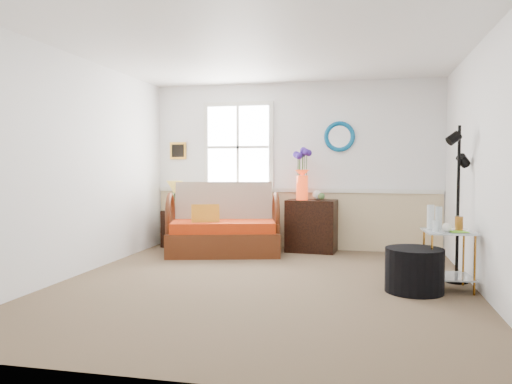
% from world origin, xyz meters
% --- Properties ---
extents(floor, '(4.50, 5.00, 0.01)m').
position_xyz_m(floor, '(0.00, 0.00, 0.00)').
color(floor, brown).
rests_on(floor, ground).
extents(ceiling, '(4.50, 5.00, 0.01)m').
position_xyz_m(ceiling, '(0.00, 0.00, 2.60)').
color(ceiling, white).
rests_on(ceiling, walls).
extents(walls, '(4.51, 5.01, 2.60)m').
position_xyz_m(walls, '(0.00, 0.00, 1.30)').
color(walls, white).
rests_on(walls, floor).
extents(wainscot, '(4.46, 0.02, 0.90)m').
position_xyz_m(wainscot, '(0.00, 2.48, 0.45)').
color(wainscot, '#C9B183').
rests_on(wainscot, walls).
extents(chair_rail, '(4.46, 0.04, 0.06)m').
position_xyz_m(chair_rail, '(0.00, 2.47, 0.92)').
color(chair_rail, silver).
rests_on(chair_rail, walls).
extents(window, '(1.14, 0.06, 1.44)m').
position_xyz_m(window, '(-0.90, 2.47, 1.60)').
color(window, white).
rests_on(window, walls).
extents(picture, '(0.28, 0.03, 0.28)m').
position_xyz_m(picture, '(-1.92, 2.48, 1.55)').
color(picture, '#C3862A').
rests_on(picture, walls).
extents(mirror, '(0.47, 0.07, 0.47)m').
position_xyz_m(mirror, '(0.70, 2.48, 1.75)').
color(mirror, '#026C9E').
rests_on(mirror, walls).
extents(loveseat, '(1.79, 1.29, 1.05)m').
position_xyz_m(loveseat, '(-0.95, 1.76, 0.53)').
color(loveseat, '#48240F').
rests_on(loveseat, floor).
extents(throw_pillow, '(0.41, 0.24, 0.40)m').
position_xyz_m(throw_pillow, '(-1.16, 1.55, 0.54)').
color(throw_pillow, '#C85E00').
rests_on(throw_pillow, loveseat).
extents(lamp_stand, '(0.42, 0.42, 0.59)m').
position_xyz_m(lamp_stand, '(-1.88, 2.22, 0.29)').
color(lamp_stand, black).
rests_on(lamp_stand, floor).
extents(table_lamp, '(0.26, 0.26, 0.47)m').
position_xyz_m(table_lamp, '(-1.90, 2.27, 0.82)').
color(table_lamp, gold).
rests_on(table_lamp, lamp_stand).
extents(potted_plant, '(0.43, 0.46, 0.30)m').
position_xyz_m(potted_plant, '(-1.76, 2.15, 0.74)').
color(potted_plant, '#50773C').
rests_on(potted_plant, lamp_stand).
extents(cabinet, '(0.77, 0.54, 0.79)m').
position_xyz_m(cabinet, '(0.30, 2.26, 0.39)').
color(cabinet, black).
rests_on(cabinet, floor).
extents(flower_vase, '(0.27, 0.27, 0.77)m').
position_xyz_m(flower_vase, '(0.16, 2.24, 1.17)').
color(flower_vase, red).
rests_on(flower_vase, cabinet).
extents(side_table, '(0.53, 0.53, 0.62)m').
position_xyz_m(side_table, '(1.95, 0.23, 0.31)').
color(side_table, '#9F651E').
rests_on(side_table, floor).
extents(tabletop_items, '(0.53, 0.53, 0.26)m').
position_xyz_m(tabletop_items, '(1.93, 0.26, 0.75)').
color(tabletop_items, silver).
rests_on(tabletop_items, side_table).
extents(floor_lamp, '(0.32, 0.32, 1.75)m').
position_xyz_m(floor_lamp, '(2.10, 0.60, 0.87)').
color(floor_lamp, black).
rests_on(floor_lamp, floor).
extents(ottoman, '(0.63, 0.63, 0.46)m').
position_xyz_m(ottoman, '(1.59, 0.04, 0.23)').
color(ottoman, black).
rests_on(ottoman, floor).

